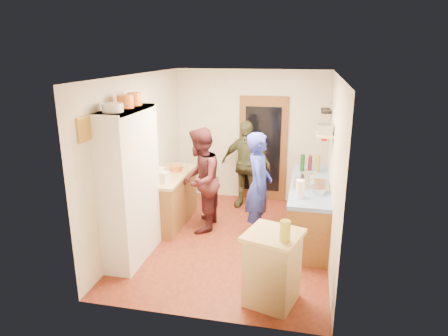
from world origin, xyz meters
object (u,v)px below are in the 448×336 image
(hutch_body, at_px, (131,186))
(person_back, at_px, (246,164))
(right_counter_base, at_px, (309,210))
(island_base, at_px, (272,270))
(person_left, at_px, (203,179))
(person_hob, at_px, (261,187))

(hutch_body, height_order, person_back, hutch_body)
(hutch_body, xyz_separation_m, right_counter_base, (2.50, 1.30, -0.68))
(right_counter_base, relative_size, person_back, 1.30)
(island_base, height_order, person_left, person_left)
(person_left, relative_size, person_back, 1.04)
(right_counter_base, distance_m, person_hob, 0.94)
(island_base, xyz_separation_m, person_hob, (-0.36, 1.71, 0.44))
(person_back, bearing_deg, hutch_body, -106.31)
(person_hob, xyz_separation_m, person_back, (-0.44, 1.31, -0.03))
(right_counter_base, height_order, person_left, person_left)
(right_counter_base, bearing_deg, island_base, -101.50)
(right_counter_base, height_order, island_base, island_base)
(hutch_body, distance_m, person_left, 1.39)
(island_base, xyz_separation_m, person_left, (-1.35, 1.85, 0.45))
(hutch_body, distance_m, person_back, 2.66)
(island_base, relative_size, person_left, 0.49)
(right_counter_base, distance_m, island_base, 2.04)
(person_left, bearing_deg, person_back, 152.60)
(person_back, bearing_deg, right_counter_base, -27.17)
(island_base, height_order, person_hob, person_hob)
(person_hob, bearing_deg, right_counter_base, -73.80)
(right_counter_base, bearing_deg, person_left, -175.24)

